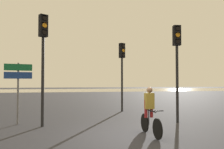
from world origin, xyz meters
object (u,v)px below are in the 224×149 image
traffic_light_near_left (43,49)px  traffic_light_center (122,64)px  direction_sign_post (18,82)px  traffic_light_near_right (177,55)px  cyclist (150,111)px

traffic_light_near_left → traffic_light_center: size_ratio=1.09×
direction_sign_post → traffic_light_near_right: bearing=160.0°
traffic_light_center → direction_sign_post: bearing=3.7°
traffic_light_near_right → traffic_light_near_left: 5.78m
traffic_light_center → cyclist: bearing=58.4°
traffic_light_center → cyclist: traffic_light_center is taller
traffic_light_center → cyclist: size_ratio=2.43×
traffic_light_near_left → cyclist: size_ratio=2.65×
traffic_light_near_right → direction_sign_post: 7.00m
direction_sign_post → cyclist: (4.86, -2.67, -0.97)m
traffic_light_near_left → cyclist: (3.77, -2.07, -2.32)m
traffic_light_near_right → cyclist: (-2.00, -1.98, -2.19)m
traffic_light_near_right → cyclist: bearing=49.8°
traffic_light_near_left → cyclist: 4.89m
traffic_light_near_left → direction_sign_post: 1.83m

